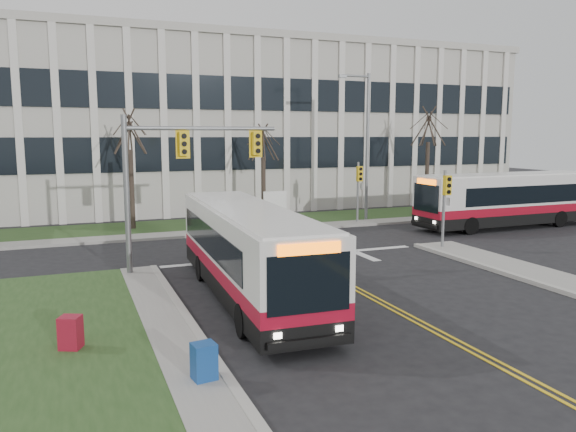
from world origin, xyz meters
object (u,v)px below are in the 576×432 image
(streetlight, at_px, (365,139))
(newspaper_box_red, at_px, (71,335))
(directory_sign, at_px, (275,205))
(bus_cross, at_px, (508,201))
(bus_main, at_px, (249,254))
(newspaper_box_blue, at_px, (204,364))

(streetlight, distance_m, newspaper_box_red, 24.54)
(directory_sign, distance_m, bus_cross, 13.94)
(newspaper_box_red, bearing_deg, bus_main, 52.25)
(newspaper_box_blue, bearing_deg, directory_sign, 58.20)
(streetlight, xyz_separation_m, bus_main, (-11.91, -13.53, -3.69))
(directory_sign, distance_m, bus_main, 16.14)
(directory_sign, distance_m, newspaper_box_blue, 22.83)
(directory_sign, relative_size, newspaper_box_blue, 2.11)
(directory_sign, height_order, bus_cross, bus_cross)
(newspaper_box_blue, bearing_deg, bus_cross, 25.84)
(directory_sign, height_order, newspaper_box_blue, directory_sign)
(bus_main, bearing_deg, bus_cross, 26.70)
(streetlight, relative_size, directory_sign, 4.60)
(bus_main, relative_size, bus_cross, 0.96)
(bus_cross, xyz_separation_m, newspaper_box_blue, (-21.65, -14.38, -1.09))
(streetlight, height_order, bus_main, streetlight)
(bus_cross, xyz_separation_m, newspaper_box_red, (-24.35, -11.35, -1.09))
(directory_sign, relative_size, newspaper_box_red, 2.11)
(bus_main, relative_size, newspaper_box_red, 11.86)
(directory_sign, xyz_separation_m, bus_main, (-6.38, -14.83, 0.33))
(directory_sign, xyz_separation_m, bus_cross, (12.35, -6.46, 0.39))
(bus_cross, bearing_deg, newspaper_box_red, -66.04)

